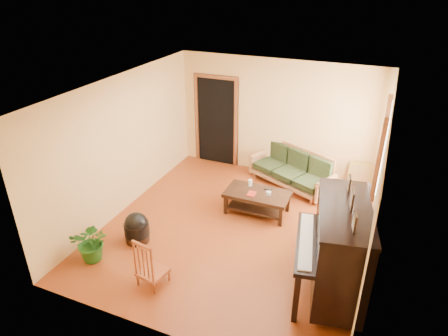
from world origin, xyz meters
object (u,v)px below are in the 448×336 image
at_px(coffee_table, 257,202).
at_px(potted_plant, 92,242).
at_px(footstool, 137,231).
at_px(piano, 339,252).
at_px(armchair, 332,225).
at_px(ceramic_crock, 366,189).
at_px(sofa, 291,169).
at_px(red_chair, 152,261).

relative_size(coffee_table, potted_plant, 1.81).
distance_m(footstool, potted_plant, 0.79).
height_order(coffee_table, piano, piano).
height_order(armchair, ceramic_crock, armchair).
bearing_deg(piano, coffee_table, 127.04).
relative_size(sofa, piano, 1.16).
bearing_deg(footstool, coffee_table, 45.71).
bearing_deg(ceramic_crock, piano, -92.94).
xyz_separation_m(armchair, ceramic_crock, (0.40, 2.01, -0.29)).
distance_m(sofa, ceramic_crock, 1.60).
xyz_separation_m(piano, footstool, (-3.33, -0.10, -0.51)).
distance_m(coffee_table, piano, 2.37).
distance_m(armchair, ceramic_crock, 2.07).
bearing_deg(coffee_table, footstool, -134.29).
xyz_separation_m(sofa, armchair, (1.16, -1.78, 0.02)).
height_order(sofa, armchair, armchair).
height_order(footstool, red_chair, red_chair).
distance_m(armchair, potted_plant, 3.93).
xyz_separation_m(ceramic_crock, potted_plant, (-3.86, -3.87, 0.21)).
bearing_deg(red_chair, piano, 29.12).
height_order(coffee_table, armchair, armchair).
distance_m(coffee_table, potted_plant, 3.08).
bearing_deg(coffee_table, piano, -42.32).
height_order(armchair, potted_plant, armchair).
xyz_separation_m(coffee_table, red_chair, (-0.81, -2.45, 0.19)).
distance_m(sofa, red_chair, 3.90).
bearing_deg(red_chair, sofa, 82.94).
bearing_deg(ceramic_crock, sofa, -171.70).
xyz_separation_m(coffee_table, ceramic_crock, (1.87, 1.52, -0.10)).
relative_size(footstool, red_chair, 0.52).
bearing_deg(armchair, sofa, 135.00).
distance_m(sofa, potted_plant, 4.31).
xyz_separation_m(piano, red_chair, (-2.52, -0.89, -0.30)).
height_order(coffee_table, red_chair, red_chair).
relative_size(piano, ceramic_crock, 6.42).
relative_size(piano, potted_plant, 2.40).
relative_size(sofa, footstool, 4.35).
bearing_deg(potted_plant, ceramic_crock, 45.11).
xyz_separation_m(sofa, footstool, (-1.94, -2.95, -0.20)).
xyz_separation_m(piano, ceramic_crock, (0.16, 3.08, -0.59)).
relative_size(ceramic_crock, potted_plant, 0.37).
relative_size(sofa, red_chair, 2.28).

